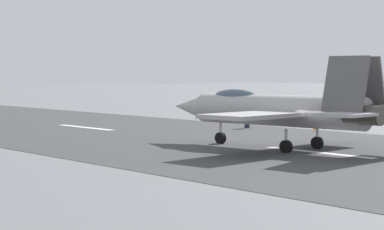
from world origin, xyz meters
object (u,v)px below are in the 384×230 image
object	(u,v)px
fighter_jet	(278,109)
marker_cone_far	(206,118)
crew_person	(247,118)
marker_cone_mid	(316,126)

from	to	relation	value
fighter_jet	marker_cone_far	distance (m)	26.08
crew_person	marker_cone_far	world-z (taller)	crew_person
crew_person	marker_cone_mid	world-z (taller)	crew_person
fighter_jet	marker_cone_mid	distance (m)	16.13
crew_person	marker_cone_far	size ratio (longest dim) A/B	3.03
marker_cone_mid	marker_cone_far	distance (m)	13.68
fighter_jet	crew_person	distance (m)	16.69
crew_person	marker_cone_far	bearing A→B (deg)	-20.25
marker_cone_far	marker_cone_mid	bearing A→B (deg)	180.00
marker_cone_mid	marker_cone_far	world-z (taller)	same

